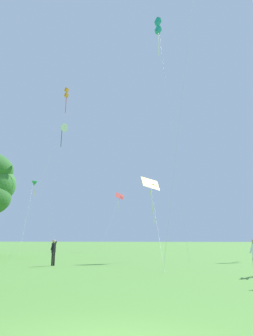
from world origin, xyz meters
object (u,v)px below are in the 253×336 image
at_px(kite_red_high, 119,199).
at_px(person_foreground_watcher, 54,250).
at_px(kite_green_small, 34,182).
at_px(kite_orange_box, 66,94).
at_px(kite_white_distant, 62,128).
at_px(kite_teal_box, 158,27).
at_px(kite_yellow_diamond, 151,192).

distance_m(kite_red_high, person_foreground_watcher, 26.82).
height_order(kite_green_small, kite_orange_box, kite_orange_box).
height_order(kite_green_small, kite_red_high, kite_green_small).
xyz_separation_m(kite_green_small, kite_orange_box, (4.03, 0.92, 13.86)).
bearing_deg(kite_orange_box, kite_red_high, 21.48).
bearing_deg(kite_white_distant, kite_teal_box, -2.01).
distance_m(kite_green_small, kite_red_high, 12.68).
distance_m(kite_white_distant, kite_red_high, 15.19).
distance_m(kite_orange_box, kite_yellow_diamond, 28.49).
distance_m(kite_green_small, kite_yellow_diamond, 24.65).
bearing_deg(kite_red_high, kite_teal_box, -61.26).
bearing_deg(kite_red_high, person_foreground_watcher, -88.43).
height_order(kite_orange_box, kite_yellow_diamond, kite_orange_box).
distance_m(kite_teal_box, kite_green_small, 26.77).
xyz_separation_m(kite_orange_box, kite_red_high, (7.80, 3.07, -16.12)).
bearing_deg(kite_yellow_diamond, person_foreground_watcher, -133.61).
height_order(kite_green_small, kite_white_distant, kite_white_distant).
xyz_separation_m(kite_orange_box, person_foreground_watcher, (8.51, -22.94, -22.61)).
height_order(kite_red_high, person_foreground_watcher, kite_red_high).
xyz_separation_m(kite_teal_box, kite_white_distant, (-11.60, 0.41, -11.68)).
height_order(kite_yellow_diamond, person_foreground_watcher, kite_yellow_diamond).
distance_m(kite_teal_box, kite_orange_box, 18.25).
bearing_deg(kite_green_small, kite_teal_box, -25.67).
bearing_deg(kite_orange_box, kite_green_small, -167.15).
bearing_deg(person_foreground_watcher, kite_yellow_diamond, 46.39).
distance_m(kite_white_distant, kite_yellow_diamond, 15.85).
bearing_deg(kite_yellow_diamond, kite_white_distant, 147.48).
bearing_deg(kite_green_small, person_foreground_watcher, -60.35).
bearing_deg(kite_teal_box, kite_green_small, 154.33).
bearing_deg(kite_red_high, kite_white_distant, -109.07).
bearing_deg(kite_green_small, kite_red_high, 18.63).
bearing_deg(kite_red_high, kite_orange_box, -158.52).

